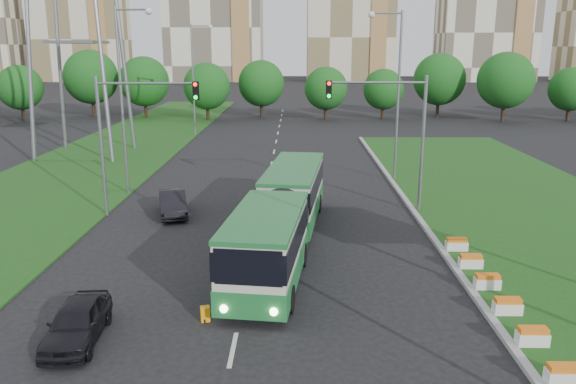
{
  "coord_description": "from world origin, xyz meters",
  "views": [
    {
      "loc": [
        -1.0,
        -22.3,
        9.46
      ],
      "look_at": [
        -1.35,
        4.47,
        2.6
      ],
      "focal_mm": 35.0,
      "sensor_mm": 36.0,
      "label": 1
    }
  ],
  "objects_px": {
    "traffic_mast_left": "(128,124)",
    "pedestrian": "(245,289)",
    "car_left_far": "(173,203)",
    "traffic_mast_median": "(396,122)",
    "articulated_bus": "(281,214)",
    "car_left_near": "(77,322)",
    "shopping_trolley": "(205,314)"
  },
  "relations": [
    {
      "from": "pedestrian",
      "to": "shopping_trolley",
      "type": "height_order",
      "value": "pedestrian"
    },
    {
      "from": "traffic_mast_left",
      "to": "articulated_bus",
      "type": "distance_m",
      "value": 10.84
    },
    {
      "from": "traffic_mast_left",
      "to": "shopping_trolley",
      "type": "bearing_deg",
      "value": -64.64
    },
    {
      "from": "traffic_mast_left",
      "to": "articulated_bus",
      "type": "relative_size",
      "value": 0.47
    },
    {
      "from": "car_left_near",
      "to": "pedestrian",
      "type": "xyz_separation_m",
      "value": [
        5.35,
        2.38,
        0.13
      ]
    },
    {
      "from": "car_left_far",
      "to": "pedestrian",
      "type": "xyz_separation_m",
      "value": [
        5.28,
        -12.27,
        0.1
      ]
    },
    {
      "from": "car_left_far",
      "to": "shopping_trolley",
      "type": "distance_m",
      "value": 13.8
    },
    {
      "from": "car_left_near",
      "to": "articulated_bus",
      "type": "bearing_deg",
      "value": 50.56
    },
    {
      "from": "traffic_mast_left",
      "to": "car_left_near",
      "type": "relative_size",
      "value": 2.01
    },
    {
      "from": "car_left_near",
      "to": "car_left_far",
      "type": "relative_size",
      "value": 0.93
    },
    {
      "from": "car_left_near",
      "to": "shopping_trolley",
      "type": "relative_size",
      "value": 7.22
    },
    {
      "from": "traffic_mast_median",
      "to": "car_left_near",
      "type": "relative_size",
      "value": 2.01
    },
    {
      "from": "traffic_mast_median",
      "to": "traffic_mast_left",
      "type": "bearing_deg",
      "value": -176.23
    },
    {
      "from": "traffic_mast_left",
      "to": "pedestrian",
      "type": "relative_size",
      "value": 4.97
    },
    {
      "from": "car_left_far",
      "to": "shopping_trolley",
      "type": "relative_size",
      "value": 7.74
    },
    {
      "from": "traffic_mast_median",
      "to": "shopping_trolley",
      "type": "bearing_deg",
      "value": -122.58
    },
    {
      "from": "traffic_mast_median",
      "to": "car_left_near",
      "type": "bearing_deg",
      "value": -130.01
    },
    {
      "from": "traffic_mast_left",
      "to": "shopping_trolley",
      "type": "height_order",
      "value": "traffic_mast_left"
    },
    {
      "from": "traffic_mast_left",
      "to": "traffic_mast_median",
      "type": "bearing_deg",
      "value": 3.77
    },
    {
      "from": "pedestrian",
      "to": "shopping_trolley",
      "type": "distance_m",
      "value": 1.72
    },
    {
      "from": "traffic_mast_left",
      "to": "car_left_far",
      "type": "height_order",
      "value": "traffic_mast_left"
    },
    {
      "from": "car_left_far",
      "to": "pedestrian",
      "type": "distance_m",
      "value": 13.35
    },
    {
      "from": "articulated_bus",
      "to": "car_left_near",
      "type": "bearing_deg",
      "value": -118.71
    },
    {
      "from": "traffic_mast_median",
      "to": "car_left_far",
      "type": "height_order",
      "value": "traffic_mast_median"
    },
    {
      "from": "car_left_near",
      "to": "car_left_far",
      "type": "xyz_separation_m",
      "value": [
        0.08,
        14.65,
        0.03
      ]
    },
    {
      "from": "car_left_far",
      "to": "shopping_trolley",
      "type": "height_order",
      "value": "car_left_far"
    },
    {
      "from": "car_left_far",
      "to": "pedestrian",
      "type": "relative_size",
      "value": 2.65
    },
    {
      "from": "articulated_bus",
      "to": "car_left_near",
      "type": "relative_size",
      "value": 4.26
    },
    {
      "from": "traffic_mast_median",
      "to": "traffic_mast_left",
      "type": "distance_m",
      "value": 15.19
    },
    {
      "from": "articulated_bus",
      "to": "pedestrian",
      "type": "height_order",
      "value": "articulated_bus"
    },
    {
      "from": "traffic_mast_median",
      "to": "shopping_trolley",
      "type": "relative_size",
      "value": 14.52
    },
    {
      "from": "traffic_mast_left",
      "to": "pedestrian",
      "type": "xyz_separation_m",
      "value": [
        7.52,
        -12.1,
        -4.55
      ]
    }
  ]
}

